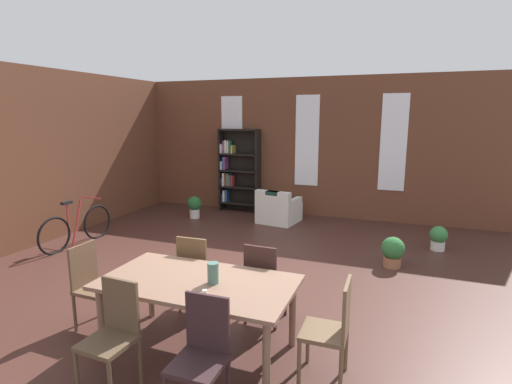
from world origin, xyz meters
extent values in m
plane|color=#442620|center=(0.00, 0.00, 0.00)|extent=(11.31, 11.31, 0.00)
cube|color=brown|center=(0.00, 4.41, 1.60)|extent=(9.15, 0.12, 3.21)
cube|color=brown|center=(-4.13, 0.00, 1.60)|extent=(0.12, 9.70, 3.21)
cube|color=white|center=(-1.90, 4.34, 1.76)|extent=(0.55, 0.02, 2.08)
cube|color=white|center=(0.00, 4.34, 1.76)|extent=(0.55, 0.02, 2.08)
cube|color=white|center=(1.90, 4.34, 1.76)|extent=(0.55, 0.02, 2.08)
cube|color=#815E4A|center=(0.31, -1.49, 0.73)|extent=(1.92, 1.02, 0.04)
cylinder|color=#815E4A|center=(-0.55, -1.90, 0.35)|extent=(0.07, 0.07, 0.71)
cylinder|color=#815E4A|center=(1.17, -1.90, 0.35)|extent=(0.07, 0.07, 0.71)
cylinder|color=#815E4A|center=(-0.55, -1.08, 0.35)|extent=(0.07, 0.07, 0.71)
cylinder|color=#815E4A|center=(1.17, -1.08, 0.35)|extent=(0.07, 0.07, 0.71)
cylinder|color=#4C7266|center=(0.48, -1.49, 0.85)|extent=(0.11, 0.11, 0.21)
cylinder|color=silver|center=(0.51, -1.73, 0.77)|extent=(0.04, 0.04, 0.04)
cube|color=#321E21|center=(0.74, -2.30, 0.45)|extent=(0.40, 0.40, 0.04)
cube|color=#321E21|center=(0.74, -2.11, 0.70)|extent=(0.38, 0.03, 0.50)
cylinder|color=#321E21|center=(0.56, -2.12, 0.21)|extent=(0.04, 0.04, 0.43)
cylinder|color=#321E21|center=(0.92, -2.12, 0.21)|extent=(0.04, 0.04, 0.43)
cube|color=brown|center=(-0.12, -0.68, 0.45)|extent=(0.41, 0.41, 0.04)
cube|color=brown|center=(-0.12, -0.87, 0.70)|extent=(0.38, 0.04, 0.50)
cylinder|color=brown|center=(0.05, -0.50, 0.21)|extent=(0.04, 0.04, 0.43)
cylinder|color=brown|center=(-0.31, -0.51, 0.21)|extent=(0.04, 0.04, 0.43)
cylinder|color=brown|center=(0.06, -0.86, 0.21)|extent=(0.04, 0.04, 0.43)
cylinder|color=brown|center=(-0.30, -0.87, 0.21)|extent=(0.04, 0.04, 0.43)
cube|color=#3A221E|center=(0.74, -0.68, 0.45)|extent=(0.41, 0.41, 0.04)
cube|color=#3A221E|center=(0.73, -0.87, 0.70)|extent=(0.38, 0.04, 0.50)
cylinder|color=#3A221E|center=(0.93, -0.51, 0.21)|extent=(0.04, 0.04, 0.43)
cylinder|color=#3A221E|center=(0.57, -0.50, 0.21)|extent=(0.04, 0.04, 0.43)
cylinder|color=#3A221E|center=(0.91, -0.87, 0.21)|extent=(0.04, 0.04, 0.43)
cylinder|color=#3A221E|center=(0.55, -0.86, 0.21)|extent=(0.04, 0.04, 0.43)
cube|color=brown|center=(-0.95, -1.49, 0.45)|extent=(0.41, 0.41, 0.04)
cube|color=brown|center=(-1.14, -1.49, 0.70)|extent=(0.04, 0.38, 0.50)
cylinder|color=brown|center=(-0.78, -1.68, 0.21)|extent=(0.04, 0.04, 0.43)
cylinder|color=brown|center=(-0.77, -1.32, 0.21)|extent=(0.04, 0.04, 0.43)
cylinder|color=brown|center=(-1.13, -1.67, 0.21)|extent=(0.04, 0.04, 0.43)
cylinder|color=brown|center=(-1.13, -1.31, 0.21)|extent=(0.04, 0.04, 0.43)
cube|color=brown|center=(1.57, -1.49, 0.45)|extent=(0.41, 0.41, 0.04)
cube|color=brown|center=(1.75, -1.49, 0.70)|extent=(0.04, 0.38, 0.50)
cylinder|color=brown|center=(1.38, -1.31, 0.21)|extent=(0.04, 0.04, 0.43)
cylinder|color=brown|center=(1.39, -1.67, 0.21)|extent=(0.04, 0.04, 0.43)
cylinder|color=brown|center=(1.74, -1.31, 0.21)|extent=(0.04, 0.04, 0.43)
cylinder|color=brown|center=(1.75, -1.67, 0.21)|extent=(0.04, 0.04, 0.43)
cube|color=brown|center=(-0.12, -2.30, 0.45)|extent=(0.42, 0.42, 0.04)
cube|color=brown|center=(-0.11, -2.11, 0.70)|extent=(0.38, 0.05, 0.50)
cylinder|color=brown|center=(-0.31, -2.47, 0.21)|extent=(0.04, 0.04, 0.43)
cylinder|color=brown|center=(-0.29, -2.11, 0.21)|extent=(0.04, 0.04, 0.43)
cylinder|color=brown|center=(0.07, -2.13, 0.21)|extent=(0.04, 0.04, 0.43)
cube|color=black|center=(-2.11, 4.15, 1.01)|extent=(0.04, 0.31, 2.02)
cube|color=black|center=(-1.14, 4.15, 1.01)|extent=(0.04, 0.31, 2.02)
cube|color=black|center=(-1.63, 4.29, 1.01)|extent=(1.01, 0.01, 2.02)
cube|color=black|center=(-1.63, 4.15, 0.20)|extent=(0.97, 0.31, 0.04)
cube|color=#284C8C|center=(-2.07, 4.15, 0.31)|extent=(0.04, 0.17, 0.18)
cube|color=white|center=(-2.02, 4.15, 0.36)|extent=(0.04, 0.23, 0.28)
cube|color=#284C8C|center=(-1.96, 4.15, 0.37)|extent=(0.04, 0.16, 0.30)
cube|color=black|center=(-1.63, 4.15, 0.61)|extent=(0.97, 0.31, 0.04)
cube|color=#284C8C|center=(-2.08, 4.15, 0.72)|extent=(0.03, 0.20, 0.18)
cube|color=white|center=(-2.03, 4.15, 0.78)|extent=(0.05, 0.22, 0.31)
cube|color=#B22D28|center=(-1.97, 4.15, 0.77)|extent=(0.05, 0.17, 0.29)
cube|color=#33724C|center=(-1.90, 4.15, 0.78)|extent=(0.05, 0.25, 0.31)
cube|color=#4C4C51|center=(-1.85, 4.15, 0.76)|extent=(0.05, 0.25, 0.27)
cube|color=#B22D28|center=(-1.80, 4.15, 0.75)|extent=(0.04, 0.16, 0.26)
cube|color=black|center=(-1.63, 4.15, 1.01)|extent=(0.97, 0.31, 0.04)
cube|color=white|center=(-2.07, 4.15, 1.13)|extent=(0.04, 0.24, 0.20)
cube|color=#284C8C|center=(-2.03, 4.15, 1.18)|extent=(0.03, 0.22, 0.31)
cube|color=#8C4C8C|center=(-1.99, 4.15, 1.19)|extent=(0.04, 0.23, 0.32)
cube|color=black|center=(-1.63, 4.15, 1.42)|extent=(0.97, 0.31, 0.04)
cube|color=white|center=(-2.07, 4.15, 1.55)|extent=(0.04, 0.25, 0.22)
cube|color=#8C4C8C|center=(-2.02, 4.15, 1.59)|extent=(0.04, 0.16, 0.30)
cube|color=white|center=(-1.96, 4.15, 1.59)|extent=(0.05, 0.16, 0.32)
cube|color=white|center=(-1.90, 4.15, 1.58)|extent=(0.04, 0.17, 0.29)
cube|color=#33724C|center=(-1.86, 4.15, 1.59)|extent=(0.03, 0.17, 0.31)
cube|color=#33724C|center=(-1.82, 4.15, 1.53)|extent=(0.03, 0.16, 0.20)
cube|color=gold|center=(-1.78, 4.15, 1.53)|extent=(0.04, 0.24, 0.19)
cube|color=black|center=(-1.63, 4.15, 2.00)|extent=(0.97, 0.31, 0.04)
cube|color=silver|center=(-0.40, 3.50, 0.20)|extent=(0.91, 0.91, 0.40)
cube|color=silver|center=(-0.45, 3.18, 0.57)|extent=(0.81, 0.28, 0.35)
cube|color=silver|center=(-0.06, 3.45, 0.48)|extent=(0.22, 0.73, 0.15)
cube|color=silver|center=(-0.73, 3.55, 0.48)|extent=(0.22, 0.73, 0.15)
cube|color=#19382D|center=(-0.45, 3.18, 0.71)|extent=(0.30, 0.21, 0.08)
torus|color=black|center=(-3.40, 0.16, 0.31)|extent=(0.07, 0.67, 0.67)
torus|color=black|center=(-3.35, 1.14, 0.31)|extent=(0.07, 0.67, 0.67)
cylinder|color=#B23333|center=(-3.37, 0.65, 0.41)|extent=(0.05, 0.31, 0.85)
cylinder|color=#B23333|center=(-3.38, 0.48, 0.59)|extent=(0.04, 0.04, 0.45)
cube|color=black|center=(-3.38, 0.48, 0.83)|extent=(0.09, 0.20, 0.05)
cylinder|color=#B23333|center=(-3.36, 1.04, 0.81)|extent=(0.44, 0.04, 0.02)
cylinder|color=silver|center=(-2.34, 3.14, 0.10)|extent=(0.23, 0.23, 0.21)
sphere|color=#235B2D|center=(-2.34, 3.14, 0.34)|extent=(0.33, 0.33, 0.33)
cylinder|color=#9E6042|center=(2.07, 1.56, 0.08)|extent=(0.26, 0.26, 0.16)
sphere|color=#2D6B33|center=(2.07, 1.56, 0.31)|extent=(0.35, 0.35, 0.35)
cylinder|color=silver|center=(2.80, 2.68, 0.08)|extent=(0.24, 0.24, 0.16)
sphere|color=#387F42|center=(2.80, 2.68, 0.28)|extent=(0.30, 0.30, 0.30)
camera|label=1|loc=(2.12, -4.70, 2.34)|focal=27.71mm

